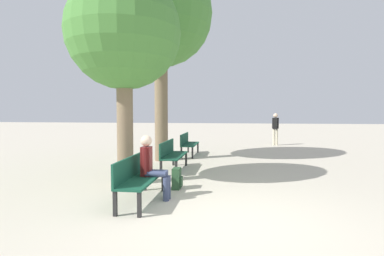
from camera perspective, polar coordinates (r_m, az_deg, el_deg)
The scene contains 9 objects.
ground_plane at distance 4.84m, azimuth 6.36°, elevation -17.28°, with size 80.00×80.00×0.00m, color beige.
bench_row_0 at distance 5.75m, azimuth -10.34°, elevation -8.85°, with size 0.50×1.70×0.85m.
bench_row_1 at distance 8.65m, azimuth -3.93°, elevation -4.79°, with size 0.50×1.70×0.85m.
bench_row_2 at distance 11.63m, azimuth -0.80°, elevation -2.76°, with size 0.50×1.70×0.85m.
tree_row_0 at distance 7.31m, azimuth -12.84°, elevation 17.05°, with size 2.61×2.61×4.81m.
tree_row_1 at distance 10.90m, azimuth -5.98°, elevation 20.40°, with size 3.51×3.51×6.74m.
person_seated at distance 5.83m, azimuth -7.60°, elevation -7.02°, with size 0.57×0.32×1.24m.
backpack at distance 6.64m, azimuth -2.89°, elevation -9.62°, with size 0.20×0.29×0.46m.
pedestrian_near at distance 15.67m, azimuth 15.60°, elevation 0.19°, with size 0.33×0.25×1.62m.
Camera 1 is at (0.13, -4.54, 1.68)m, focal length 28.00 mm.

